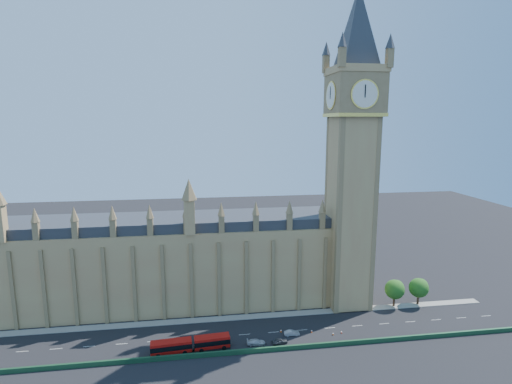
{
  "coord_description": "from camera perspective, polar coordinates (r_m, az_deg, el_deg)",
  "views": [
    {
      "loc": [
        -7.31,
        -98.71,
        56.63
      ],
      "look_at": [
        8.61,
        10.0,
        37.23
      ],
      "focal_mm": 28.0,
      "sensor_mm": 36.0,
      "label": 1
    }
  ],
  "objects": [
    {
      "name": "tree_east_far",
      "position": [
        137.82,
        22.3,
        -12.48
      ],
      "size": [
        6.0,
        6.0,
        8.5
      ],
      "color": "#382619",
      "rests_on": "ground"
    },
    {
      "name": "palace_westminster",
      "position": [
        129.28,
        -15.94,
        -9.7
      ],
      "size": [
        120.0,
        20.0,
        28.0
      ],
      "color": "#AB8052",
      "rests_on": "ground"
    },
    {
      "name": "cone_b",
      "position": [
        115.76,
        10.96,
        -19.28
      ],
      "size": [
        0.51,
        0.51,
        0.69
      ],
      "rotation": [
        0.0,
        0.0,
        -0.22
      ],
      "color": "black",
      "rests_on": "ground"
    },
    {
      "name": "red_bus",
      "position": [
        107.84,
        -9.31,
        -20.71
      ],
      "size": [
        19.75,
        4.46,
        3.33
      ],
      "rotation": [
        0.0,
        0.0,
        0.08
      ],
      "color": "#B4100C",
      "rests_on": "ground"
    },
    {
      "name": "cone_d",
      "position": [
        117.03,
        12.12,
        -18.98
      ],
      "size": [
        0.52,
        0.52,
        0.65
      ],
      "rotation": [
        0.0,
        0.0,
        0.34
      ],
      "color": "black",
      "rests_on": "ground"
    },
    {
      "name": "cone_c",
      "position": [
        116.05,
        7.95,
        -19.09
      ],
      "size": [
        0.6,
        0.6,
        0.74
      ],
      "rotation": [
        0.0,
        0.0,
        0.36
      ],
      "color": "black",
      "rests_on": "ground"
    },
    {
      "name": "bridge_parapet",
      "position": [
        106.02,
        -3.36,
        -21.91
      ],
      "size": [
        160.0,
        0.6,
        1.2
      ],
      "primitive_type": "cube",
      "color": "#1E4C2D",
      "rests_on": "ground"
    },
    {
      "name": "kerb_north",
      "position": [
        122.31,
        -4.16,
        -17.55
      ],
      "size": [
        160.0,
        3.0,
        0.16
      ],
      "primitive_type": "cube",
      "color": "gray",
      "rests_on": "ground"
    },
    {
      "name": "car_white",
      "position": [
        109.66,
        0.01,
        -20.65
      ],
      "size": [
        4.89,
        2.26,
        1.38
      ],
      "primitive_type": "imported",
      "rotation": [
        0.0,
        0.0,
        1.5
      ],
      "color": "silver",
      "rests_on": "ground"
    },
    {
      "name": "ground",
      "position": [
        114.03,
        -3.78,
        -19.78
      ],
      "size": [
        400.0,
        400.0,
        0.0
      ],
      "primitive_type": "plane",
      "color": "black",
      "rests_on": "ground"
    },
    {
      "name": "cone_a",
      "position": [
        115.36,
        3.59,
        -19.18
      ],
      "size": [
        0.5,
        0.5,
        0.78
      ],
      "rotation": [
        0.0,
        0.0,
        -0.02
      ],
      "color": "black",
      "rests_on": "ground"
    },
    {
      "name": "car_grey",
      "position": [
        110.28,
        3.39,
        -20.47
      ],
      "size": [
        4.34,
        2.22,
        1.42
      ],
      "primitive_type": "imported",
      "rotation": [
        0.0,
        0.0,
        1.71
      ],
      "color": "#383B3F",
      "rests_on": "ground"
    },
    {
      "name": "car_silver",
      "position": [
        114.04,
        5.15,
        -19.41
      ],
      "size": [
        4.14,
        1.51,
        1.36
      ],
      "primitive_type": "imported",
      "rotation": [
        0.0,
        0.0,
        1.55
      ],
      "color": "#97999E",
      "rests_on": "ground"
    },
    {
      "name": "elizabeth_tower",
      "position": [
        121.48,
        13.73,
        8.76
      ],
      "size": [
        20.59,
        20.59,
        105.0
      ],
      "color": "#AB8052",
      "rests_on": "ground"
    },
    {
      "name": "tree_east_near",
      "position": [
        134.08,
        19.27,
        -12.92
      ],
      "size": [
        6.0,
        6.0,
        8.5
      ],
      "color": "#382619",
      "rests_on": "ground"
    }
  ]
}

